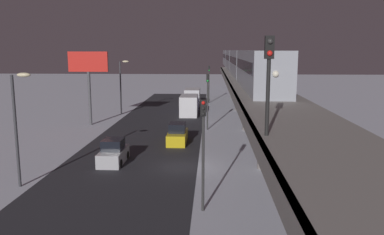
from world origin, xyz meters
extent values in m
plane|color=silver|center=(0.00, 0.00, 0.00)|extent=(240.00, 240.00, 0.00)
cube|color=#28282D|center=(4.21, 0.00, 0.00)|extent=(11.00, 103.73, 0.01)
cube|color=gray|center=(-6.62, 0.00, 5.22)|extent=(5.00, 103.73, 0.80)
cube|color=#38383D|center=(-4.24, 0.00, 5.22)|extent=(0.24, 101.65, 0.80)
cylinder|color=gray|center=(-6.62, -44.46, 2.41)|extent=(1.40, 1.40, 4.82)
cylinder|color=gray|center=(-6.62, -29.64, 2.41)|extent=(1.40, 1.40, 4.82)
cylinder|color=gray|center=(-6.62, -14.82, 2.41)|extent=(1.40, 1.40, 4.82)
cylinder|color=gray|center=(-6.62, 0.00, 2.41)|extent=(1.40, 1.40, 4.82)
cylinder|color=gray|center=(-6.62, 14.82, 2.41)|extent=(1.40, 1.40, 4.82)
cube|color=#999EA8|center=(-6.62, -6.04, 7.32)|extent=(2.90, 18.00, 3.40)
cube|color=black|center=(-6.62, -6.04, 7.73)|extent=(2.94, 16.20, 0.90)
cube|color=#999EA8|center=(-6.62, -24.64, 7.32)|extent=(2.90, 18.00, 3.40)
cube|color=black|center=(-6.62, -24.64, 7.73)|extent=(2.94, 16.20, 0.90)
cube|color=#999EA8|center=(-6.62, -43.24, 7.32)|extent=(2.90, 18.00, 3.40)
cube|color=black|center=(-6.62, -43.24, 7.73)|extent=(2.94, 16.20, 0.90)
cube|color=#999EA8|center=(-6.62, -61.84, 7.32)|extent=(2.90, 18.00, 3.40)
cube|color=black|center=(-6.62, -61.84, 7.73)|extent=(2.94, 16.20, 0.90)
sphere|color=white|center=(-6.62, 3.01, 7.49)|extent=(0.44, 0.44, 0.44)
cylinder|color=black|center=(-4.59, 13.80, 7.22)|extent=(0.16, 0.16, 3.20)
cube|color=black|center=(-4.59, 13.80, 9.17)|extent=(0.36, 0.28, 0.90)
sphere|color=#333333|center=(-4.59, 13.96, 9.40)|extent=(0.22, 0.22, 0.22)
sphere|color=red|center=(-4.59, 13.96, 8.94)|extent=(0.22, 0.22, 0.22)
cube|color=#B2B2B7|center=(5.61, -0.90, 0.55)|extent=(1.80, 4.03, 1.10)
cube|color=black|center=(5.61, -0.90, 1.54)|extent=(1.58, 1.93, 0.87)
cylinder|color=black|center=(4.75, 0.35, 0.32)|extent=(0.20, 0.64, 0.64)
cylinder|color=black|center=(6.46, 0.35, 0.32)|extent=(0.20, 0.64, 0.64)
cylinder|color=black|center=(4.75, -2.15, 0.32)|extent=(0.20, 0.64, 0.64)
cylinder|color=black|center=(6.46, -2.15, 0.32)|extent=(0.20, 0.64, 0.64)
cube|color=gold|center=(1.01, -8.12, 0.55)|extent=(1.80, 4.38, 1.10)
cube|color=black|center=(1.01, -8.12, 1.54)|extent=(1.58, 2.10, 0.87)
cube|color=#2D6038|center=(0.81, -38.03, 1.20)|extent=(2.30, 2.20, 2.40)
cube|color=silver|center=(0.81, -34.23, 1.40)|extent=(2.40, 5.00, 2.80)
cube|color=navy|center=(0.81, -28.52, 1.20)|extent=(2.30, 2.20, 2.40)
cube|color=silver|center=(0.81, -24.72, 1.40)|extent=(2.40, 5.00, 2.80)
cylinder|color=#2D2D2D|center=(-1.89, 8.41, 2.75)|extent=(0.16, 0.16, 5.50)
cube|color=black|center=(-1.89, 8.41, 5.95)|extent=(0.32, 0.32, 0.90)
sphere|color=red|center=(-1.89, 8.59, 6.25)|extent=(0.20, 0.20, 0.20)
sphere|color=black|center=(-1.89, 8.59, 5.95)|extent=(0.20, 0.20, 0.20)
sphere|color=black|center=(-1.89, 8.59, 5.65)|extent=(0.20, 0.20, 0.20)
cylinder|color=#2D2D2D|center=(-1.89, -14.73, 2.75)|extent=(0.16, 0.16, 5.50)
cube|color=black|center=(-1.89, -14.73, 5.95)|extent=(0.32, 0.32, 0.90)
sphere|color=black|center=(-1.89, -14.55, 6.25)|extent=(0.20, 0.20, 0.20)
sphere|color=black|center=(-1.89, -14.55, 5.95)|extent=(0.20, 0.20, 0.20)
sphere|color=#19E53F|center=(-1.89, -14.55, 5.65)|extent=(0.20, 0.20, 0.20)
cylinder|color=#2D2D2D|center=(-1.89, -37.88, 2.75)|extent=(0.16, 0.16, 5.50)
cube|color=black|center=(-1.89, -37.88, 5.95)|extent=(0.32, 0.32, 0.90)
sphere|color=black|center=(-1.89, -37.70, 6.25)|extent=(0.20, 0.20, 0.20)
sphere|color=black|center=(-1.89, -37.70, 5.95)|extent=(0.20, 0.20, 0.20)
sphere|color=#19E53F|center=(-1.89, -37.70, 5.65)|extent=(0.20, 0.20, 0.20)
cylinder|color=#4C4C51|center=(12.49, -17.05, 3.25)|extent=(0.36, 0.36, 6.50)
cube|color=red|center=(12.49, -17.05, 7.70)|extent=(4.80, 0.30, 2.40)
cylinder|color=#38383D|center=(10.51, 5.00, 3.75)|extent=(0.20, 0.20, 7.50)
ellipsoid|color=#F4E5B2|center=(9.71, 5.00, 7.50)|extent=(0.90, 0.44, 0.30)
cylinder|color=#38383D|center=(10.51, -25.00, 3.75)|extent=(0.20, 0.20, 7.50)
ellipsoid|color=#F4E5B2|center=(9.71, -25.00, 7.50)|extent=(0.90, 0.44, 0.30)
camera|label=1|loc=(-2.33, 29.54, 9.07)|focal=36.57mm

